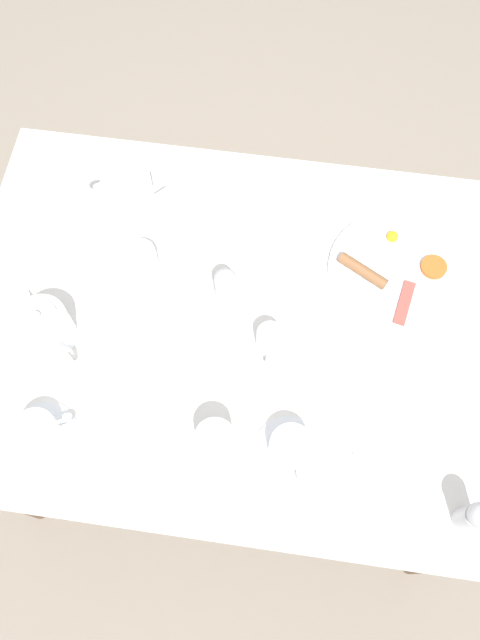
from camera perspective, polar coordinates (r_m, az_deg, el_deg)
The scene contains 14 objects.
ground_plane at distance 2.02m, azimuth 0.00°, elevation -8.38°, with size 8.00×8.00×0.00m, color gray.
table at distance 1.38m, azimuth 0.00°, elevation -1.44°, with size 0.88×1.21×0.74m.
breakfast_plate at distance 1.41m, azimuth 14.07°, elevation 4.36°, with size 0.30×0.30×0.04m.
teapot_near at distance 1.45m, azimuth -10.26°, elevation 11.87°, with size 0.11×0.20×0.12m.
teapot_far at distance 1.32m, azimuth -17.36°, elevation -0.71°, with size 0.14×0.16×0.12m.
teacup_with_saucer_left at distance 1.22m, azimuth 4.64°, elevation -11.68°, with size 0.14×0.14×0.07m.
teacup_with_saucer_right at distance 1.28m, azimuth -17.85°, elevation -9.83°, with size 0.14×0.14×0.07m.
water_glass_tall at distance 1.35m, azimuth -9.10°, elevation 5.10°, with size 0.08×0.08×0.09m.
water_glass_short at distance 1.20m, azimuth -2.25°, elevation -11.13°, with size 0.08×0.08×0.09m.
creamer_jug at distance 1.27m, azimuth 2.73°, elevation -1.86°, with size 0.08×0.05×0.07m.
pepper_grinder at distance 1.24m, azimuth 20.66°, elevation -16.52°, with size 0.05×0.05×0.12m.
salt_grinder at distance 1.29m, azimuth -1.31°, elevation 3.08°, with size 0.05×0.05×0.12m.
fork_by_plate at distance 1.27m, azimuth 13.87°, elevation -12.89°, with size 0.04×0.16×0.00m.
knife_by_plate at distance 1.44m, azimuth -0.84°, elevation 9.63°, with size 0.08×0.19×0.00m.
Camera 1 is at (0.50, 0.07, 1.96)m, focal length 35.00 mm.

